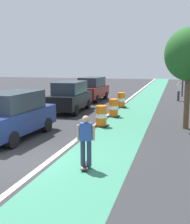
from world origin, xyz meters
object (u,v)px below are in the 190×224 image
at_px(skateboarder_on_lane, 86,140).
at_px(traffic_barrel_back, 121,100).
at_px(traffic_barrel_front, 101,116).
at_px(traffic_light_corner, 184,60).
at_px(parked_suv_nearest, 14,115).
at_px(traffic_barrel_mid, 113,108).
at_px(street_tree_sidewalk, 189,55).
at_px(parked_suv_third, 92,89).
at_px(parked_suv_second, 70,97).
at_px(pedestrian_crossing, 179,91).

xyz_separation_m(skateboarder_on_lane, traffic_barrel_back, (-1.22, 12.71, -0.38)).
bearing_deg(traffic_barrel_front, traffic_light_corner, 73.96).
relative_size(parked_suv_nearest, traffic_barrel_mid, 4.30).
bearing_deg(skateboarder_on_lane, traffic_barrel_back, 95.46).
distance_m(skateboarder_on_lane, traffic_barrel_front, 6.12).
distance_m(traffic_barrel_back, street_tree_sidewalk, 8.11).
relative_size(parked_suv_third, street_tree_sidewalk, 0.93).
height_order(parked_suv_nearest, parked_suv_second, same).
bearing_deg(traffic_barrel_mid, traffic_light_corner, 70.70).
bearing_deg(traffic_barrel_mid, parked_suv_second, 163.15).
relative_size(skateboarder_on_lane, traffic_barrel_front, 1.55).
bearing_deg(traffic_barrel_back, traffic_light_corner, 61.80).
xyz_separation_m(parked_suv_nearest, street_tree_sidewalk, (7.37, 3.94, 2.63)).
height_order(skateboarder_on_lane, traffic_barrel_mid, skateboarder_on_lane).
height_order(parked_suv_nearest, traffic_barrel_mid, parked_suv_nearest).
relative_size(traffic_barrel_mid, pedestrian_crossing, 0.68).
bearing_deg(skateboarder_on_lane, traffic_barrel_mid, 96.36).
height_order(traffic_barrel_mid, street_tree_sidewalk, street_tree_sidewalk).
bearing_deg(traffic_barrel_back, parked_suv_second, -136.01).
relative_size(skateboarder_on_lane, traffic_barrel_mid, 1.55).
height_order(skateboarder_on_lane, parked_suv_nearest, parked_suv_nearest).
relative_size(parked_suv_second, traffic_barrel_mid, 4.26).
relative_size(parked_suv_nearest, traffic_barrel_back, 4.30).
height_order(traffic_barrel_mid, traffic_barrel_back, same).
xyz_separation_m(parked_suv_nearest, parked_suv_third, (-0.18, 12.99, 0.00)).
height_order(parked_suv_second, traffic_light_corner, traffic_light_corner).
bearing_deg(pedestrian_crossing, parked_suv_third, -165.86).
distance_m(parked_suv_second, traffic_barrel_front, 4.97).
distance_m(skateboarder_on_lane, parked_suv_third, 16.32).
distance_m(parked_suv_nearest, traffic_barrel_mid, 6.93).
bearing_deg(street_tree_sidewalk, traffic_light_corner, 89.62).
xyz_separation_m(skateboarder_on_lane, parked_suv_second, (-4.18, 9.84, 0.12)).
xyz_separation_m(traffic_barrel_back, pedestrian_crossing, (4.13, 4.85, 0.33)).
distance_m(parked_suv_nearest, street_tree_sidewalk, 8.76).
bearing_deg(street_tree_sidewalk, traffic_barrel_back, 126.23).
xyz_separation_m(parked_suv_second, pedestrian_crossing, (7.10, 7.72, -0.17)).
distance_m(parked_suv_second, traffic_light_corner, 13.76).
bearing_deg(parked_suv_nearest, traffic_light_corner, 67.90).
height_order(skateboarder_on_lane, traffic_barrel_back, skateboarder_on_lane).
bearing_deg(parked_suv_second, traffic_light_corner, 56.46).
xyz_separation_m(parked_suv_third, traffic_barrel_back, (3.13, -3.02, -0.50)).
height_order(parked_suv_second, traffic_barrel_back, parked_suv_second).
height_order(skateboarder_on_lane, parked_suv_third, parked_suv_third).
bearing_deg(traffic_light_corner, parked_suv_second, -123.54).
bearing_deg(parked_suv_nearest, skateboarder_on_lane, -33.27).
xyz_separation_m(traffic_barrel_front, traffic_barrel_back, (-0.17, 6.69, 0.00)).
distance_m(parked_suv_nearest, traffic_barrel_front, 4.56).
distance_m(parked_suv_nearest, traffic_barrel_back, 10.41).
xyz_separation_m(parked_suv_second, traffic_barrel_mid, (3.19, -0.97, -0.50)).
xyz_separation_m(skateboarder_on_lane, traffic_barrel_front, (-1.04, 6.02, -0.38)).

